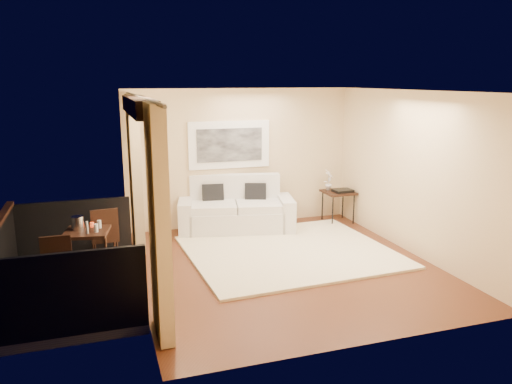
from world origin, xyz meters
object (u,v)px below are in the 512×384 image
sofa (236,211)px  bistro_table (87,236)px  side_table (338,194)px  balcony_chair_near (57,266)px  ice_bucket (78,223)px  orchid (328,180)px  balcony_chair_far (105,233)px

sofa → bistro_table: 3.17m
side_table → balcony_chair_near: bearing=-156.2°
balcony_chair_near → ice_bucket: size_ratio=4.44×
balcony_chair_near → ice_bucket: 0.96m
side_table → orchid: (-0.16, 0.14, 0.28)m
sofa → orchid: 2.04m
sofa → orchid: bearing=13.3°
balcony_chair_near → ice_bucket: bearing=72.5°
ice_bucket → orchid: bearing=18.2°
sofa → orchid: (1.98, 0.04, 0.49)m
balcony_chair_far → ice_bucket: 0.55m
bistro_table → balcony_chair_near: (-0.37, -0.78, -0.13)m
bistro_table → balcony_chair_near: size_ratio=0.81×
side_table → bistro_table: 5.09m
side_table → sofa: bearing=177.4°
sofa → ice_bucket: bearing=-139.5°
orchid → balcony_chair_near: size_ratio=0.49×
balcony_chair_near → ice_bucket: ice_bucket is taller
side_table → balcony_chair_near: size_ratio=0.72×
balcony_chair_far → orchid: bearing=-169.6°
orchid → balcony_chair_far: (-4.44, -1.28, -0.32)m
bistro_table → balcony_chair_far: size_ratio=0.77×
side_table → bistro_table: bearing=-162.5°
sofa → orchid: orchid is taller
orchid → ice_bucket: bearing=-161.8°
balcony_chair_near → side_table: bearing=22.8°
balcony_chair_far → ice_bucket: (-0.37, -0.30, 0.28)m
ice_bucket → balcony_chair_near: bearing=-106.6°
bistro_table → balcony_chair_far: balcony_chair_far is taller
balcony_chair_far → balcony_chair_near: 1.33m
bistro_table → balcony_chair_near: bearing=-115.7°
balcony_chair_near → balcony_chair_far: bearing=60.8°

